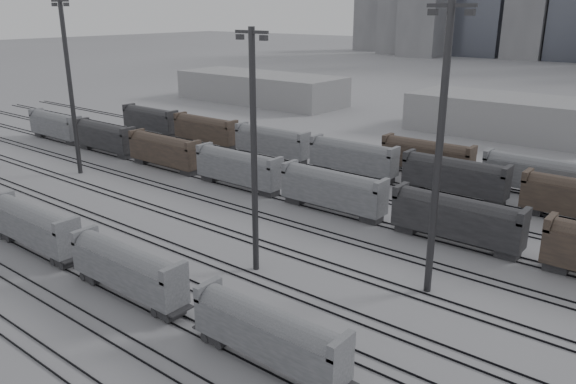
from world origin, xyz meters
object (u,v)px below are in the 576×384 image
Objects in this scene: hopper_car_b at (127,267)px; hopper_car_c at (269,332)px; light_mast_c at (254,149)px; hopper_car_a at (34,224)px.

hopper_car_c is at bearing 0.00° from hopper_car_b.
hopper_car_c is (17.15, 0.00, -0.13)m from hopper_car_b.
hopper_car_c is at bearing -44.94° from light_mast_c.
light_mast_c is (22.09, 11.81, 9.65)m from hopper_car_a.
hopper_car_a reaches higher than hopper_car_b.
hopper_car_a is 1.03× the size of hopper_car_b.
light_mast_c reaches higher than hopper_car_c.
light_mast_c is at bearing 135.06° from hopper_car_c.
hopper_car_c is 0.55× the size of light_mast_c.
light_mast_c is (-11.83, 11.81, 9.88)m from hopper_car_c.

